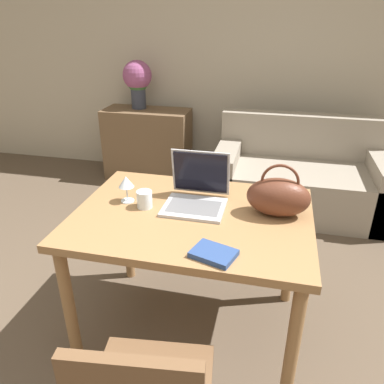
# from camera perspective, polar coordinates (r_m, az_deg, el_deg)

# --- Properties ---
(wall_back) EXTENTS (10.00, 0.06, 2.70)m
(wall_back) POSITION_cam_1_polar(r_m,az_deg,el_deg) (4.06, 7.11, 20.92)
(wall_back) COLOR #BCB29E
(wall_back) RESTS_ON ground_plane
(dining_table) EXTENTS (1.18, 0.87, 0.77)m
(dining_table) POSITION_cam_1_polar(r_m,az_deg,el_deg) (1.93, 0.03, -5.84)
(dining_table) COLOR olive
(dining_table) RESTS_ON ground_plane
(couch) EXTENTS (1.54, 0.85, 0.82)m
(couch) POSITION_cam_1_polar(r_m,az_deg,el_deg) (3.61, 16.03, 1.98)
(couch) COLOR gray
(couch) RESTS_ON ground_plane
(sideboard) EXTENTS (0.91, 0.40, 0.76)m
(sideboard) POSITION_cam_1_polar(r_m,az_deg,el_deg) (4.13, -6.73, 7.21)
(sideboard) COLOR brown
(sideboard) RESTS_ON ground_plane
(laptop) EXTENTS (0.31, 0.31, 0.27)m
(laptop) POSITION_cam_1_polar(r_m,az_deg,el_deg) (1.95, 0.79, 0.21)
(laptop) COLOR #ADADB2
(laptop) RESTS_ON dining_table
(drinking_glass) EXTENTS (0.08, 0.08, 0.09)m
(drinking_glass) POSITION_cam_1_polar(r_m,az_deg,el_deg) (1.94, -7.25, -1.11)
(drinking_glass) COLOR silver
(drinking_glass) RESTS_ON dining_table
(wine_glass) EXTENTS (0.08, 0.08, 0.14)m
(wine_glass) POSITION_cam_1_polar(r_m,az_deg,el_deg) (1.98, -10.00, 1.35)
(wine_glass) COLOR silver
(wine_glass) RESTS_ON dining_table
(handbag) EXTENTS (0.31, 0.18, 0.27)m
(handbag) POSITION_cam_1_polar(r_m,az_deg,el_deg) (1.87, 13.02, -0.69)
(handbag) COLOR #592D1E
(handbag) RESTS_ON dining_table
(flower_vase) EXTENTS (0.30, 0.30, 0.49)m
(flower_vase) POSITION_cam_1_polar(r_m,az_deg,el_deg) (4.05, -8.31, 16.60)
(flower_vase) COLOR #333847
(flower_vase) RESTS_ON sideboard
(book) EXTENTS (0.21, 0.18, 0.02)m
(book) POSITION_cam_1_polar(r_m,az_deg,el_deg) (1.57, 3.31, -9.35)
(book) COLOR navy
(book) RESTS_ON dining_table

